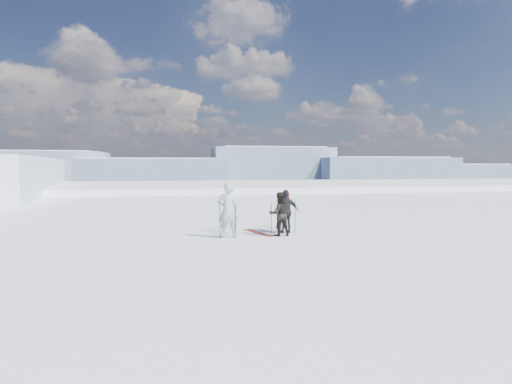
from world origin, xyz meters
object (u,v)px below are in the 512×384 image
(skier_dark, at_px, (279,214))
(skier_pack, at_px, (286,212))
(skier_grey, at_px, (228,210))
(skis_loose, at_px, (258,233))

(skier_dark, relative_size, skier_pack, 0.97)
(skier_grey, xyz_separation_m, skis_loose, (1.15, 0.71, -0.91))
(skier_pack, bearing_deg, skier_grey, 11.64)
(skier_pack, xyz_separation_m, skis_loose, (-0.98, 0.17, -0.76))
(skier_dark, bearing_deg, skier_pack, -136.42)
(skier_grey, height_order, skier_pack, skier_grey)
(skier_grey, bearing_deg, skis_loose, -143.71)
(skier_dark, distance_m, skier_pack, 0.61)
(skier_grey, bearing_deg, skier_pack, -161.04)
(skier_dark, height_order, skier_pack, skier_pack)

